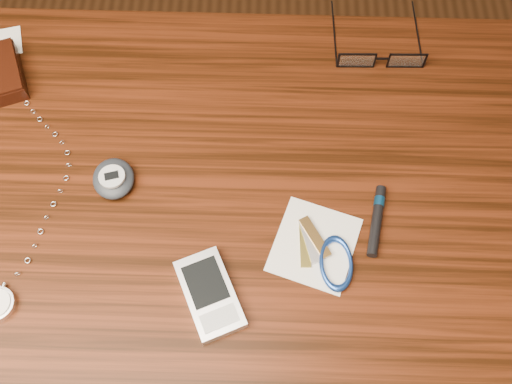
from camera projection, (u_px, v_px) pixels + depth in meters
ground at (225, 346)px, 1.39m from camera, size 3.80×3.80×0.00m
desk at (203, 244)px, 0.82m from camera, size 1.00×0.70×0.75m
eyeglasses at (381, 57)px, 0.84m from camera, size 0.13×0.14×0.03m
pocket_watch at (1, 295)px, 0.68m from camera, size 0.09×0.32×0.01m
pda_phone at (210, 294)px, 0.67m from camera, size 0.09×0.12×0.02m
pedometer at (113, 178)px, 0.74m from camera, size 0.07×0.07×0.03m
notepad_keys at (326, 254)px, 0.70m from camera, size 0.13×0.13×0.01m
black_blue_pen at (377, 218)px, 0.72m from camera, size 0.03×0.10×0.01m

